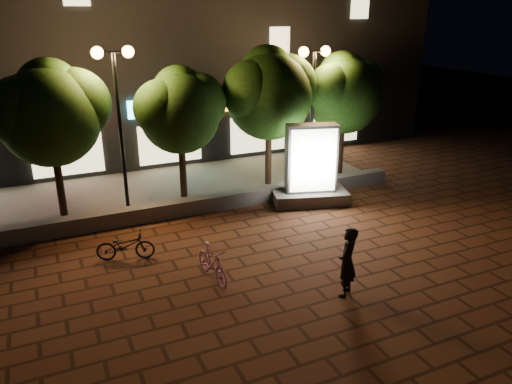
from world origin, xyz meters
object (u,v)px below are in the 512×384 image
tree_left (51,110)px  street_lamp_left (116,88)px  tree_mid (180,108)px  street_lamp_right (314,80)px  scooter_parked (125,246)px  ad_kiosk (311,172)px  scooter_pink (212,263)px  tree_far_right (344,90)px  tree_right (270,91)px  rider (347,262)px

tree_left → street_lamp_left: street_lamp_left is taller
tree_left → tree_mid: tree_left is taller
street_lamp_right → tree_left: bearing=178.3°
tree_left → scooter_parked: bearing=-71.7°
ad_kiosk → scooter_pink: ad_kiosk is taller
tree_left → tree_far_right: 10.50m
tree_mid → ad_kiosk: (3.80, -2.22, -2.11)m
ad_kiosk → tree_right: bearing=102.7°
ad_kiosk → rider: ad_kiosk is taller
tree_right → rider: tree_right is taller
tree_left → rider: (5.60, -7.64, -2.59)m
tree_mid → scooter_pink: 6.43m
tree_right → scooter_pink: (-4.30, -5.73, -3.11)m
tree_left → tree_right: 7.30m
tree_right → ad_kiosk: size_ratio=1.81×
tree_right → ad_kiosk: bearing=-77.3°
tree_far_right → scooter_pink: tree_far_right is taller
street_lamp_left → street_lamp_right: 7.00m
tree_right → scooter_parked: 7.80m
street_lamp_right → scooter_pink: 8.78m
street_lamp_right → rider: street_lamp_right is taller
tree_mid → street_lamp_right: size_ratio=0.90×
tree_far_right → street_lamp_right: (-1.55, -0.26, 0.53)m
tree_mid → scooter_pink: size_ratio=2.96×
tree_left → scooter_parked: tree_left is taller
street_lamp_right → scooter_parked: street_lamp_right is taller
street_lamp_right → tree_far_right: bearing=9.6°
street_lamp_right → rider: size_ratio=2.92×
tree_mid → street_lamp_right: street_lamp_right is taller
tree_left → scooter_parked: 5.01m
tree_right → street_lamp_right: size_ratio=1.02×
rider → scooter_parked: (-4.35, 3.87, -0.45)m
tree_mid → street_lamp_left: bearing=-172.7°
tree_mid → tree_far_right: size_ratio=0.95×
scooter_parked → rider: bearing=-114.3°
street_lamp_left → scooter_pink: (1.05, -5.46, -3.57)m
tree_right → street_lamp_right: bearing=-9.1°
rider → scooter_parked: bearing=-81.6°
street_lamp_left → scooter_pink: bearing=-79.1°
street_lamp_left → scooter_parked: (-0.70, -3.51, -3.63)m
tree_mid → street_lamp_left: size_ratio=0.87×
tree_left → tree_far_right: (10.50, -0.00, -0.08)m
scooter_pink → street_lamp_right: bearing=35.7°
tree_mid → street_lamp_left: street_lamp_left is taller
tree_left → ad_kiosk: bearing=-15.9°
street_lamp_right → tree_mid: bearing=177.0°
tree_far_right → rider: size_ratio=2.79×
street_lamp_left → scooter_pink: street_lamp_left is taller
ad_kiosk → scooter_pink: (-4.80, -3.51, -0.65)m
tree_far_right → scooter_pink: size_ratio=3.13×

